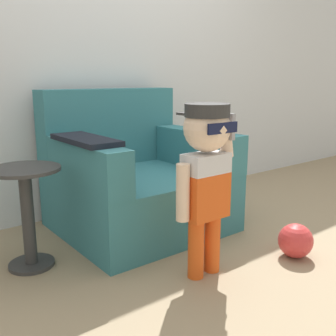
% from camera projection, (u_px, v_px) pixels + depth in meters
% --- Properties ---
extents(ground_plane, '(10.00, 10.00, 0.00)m').
position_uv_depth(ground_plane, '(164.00, 227.00, 2.69)').
color(ground_plane, '#998466').
extents(wall_back, '(10.00, 0.05, 2.60)m').
position_uv_depth(wall_back, '(109.00, 36.00, 2.90)').
color(wall_back, silver).
rests_on(wall_back, ground_plane).
extents(armchair, '(1.04, 0.95, 0.92)m').
position_uv_depth(armchair, '(135.00, 180.00, 2.66)').
color(armchair, teal).
rests_on(armchair, ground_plane).
extents(person_child, '(0.36, 0.27, 0.88)m').
position_uv_depth(person_child, '(206.00, 164.00, 1.92)').
color(person_child, '#E05119').
rests_on(person_child, ground_plane).
extents(side_table, '(0.37, 0.37, 0.55)m').
position_uv_depth(side_table, '(27.00, 208.00, 2.06)').
color(side_table, '#333333').
rests_on(side_table, ground_plane).
extents(toy_ball, '(0.20, 0.20, 0.20)m').
position_uv_depth(toy_ball, '(296.00, 241.00, 2.22)').
color(toy_ball, '#D13838').
rests_on(toy_ball, ground_plane).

